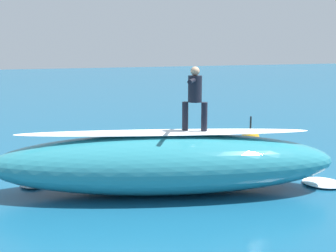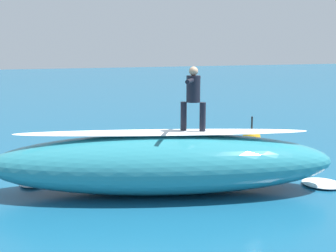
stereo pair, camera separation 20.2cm
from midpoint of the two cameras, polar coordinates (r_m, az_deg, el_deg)
The scene contains 11 objects.
ground_plane at distance 14.17m, azimuth -1.86°, elevation -4.64°, with size 120.00×120.00×0.00m, color #145175.
wave_crest at distance 11.25m, azimuth -0.20°, elevation -4.68°, with size 8.44×2.26×1.46m, color teal.
wave_foam_lip at distance 11.08m, azimuth -0.20°, elevation -0.83°, with size 7.18×0.79×0.08m, color white.
surfboard_riding at distance 11.15m, azimuth 3.64°, elevation -0.79°, with size 1.94×0.46×0.08m, color #EAE5C6.
surfer_riding at distance 11.01m, azimuth 3.69°, elevation 4.03°, with size 0.92×1.27×1.55m.
surfboard_paddling at distance 16.58m, azimuth -1.75°, elevation -2.32°, with size 2.12×0.51×0.08m, color #33B2D1.
surfer_paddling at distance 16.67m, azimuth -1.66°, elevation -1.68°, with size 0.98×1.45×0.29m.
buoy_marker at distance 16.57m, azimuth 10.69°, elevation -1.48°, with size 0.65×0.65×1.10m.
foam_patch_near at distance 15.62m, azimuth 3.06°, elevation -2.98°, with size 0.50×0.41×0.15m, color white.
foam_patch_mid at distance 12.62m, azimuth 19.06°, elevation -6.77°, with size 1.05×0.94×0.12m, color white.
foam_patch_far at distance 12.44m, azimuth -15.97°, elevation -6.87°, with size 0.74×0.68×0.10m, color white.
Camera 2 is at (4.34, 13.01, 3.59)m, focal length 48.97 mm.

